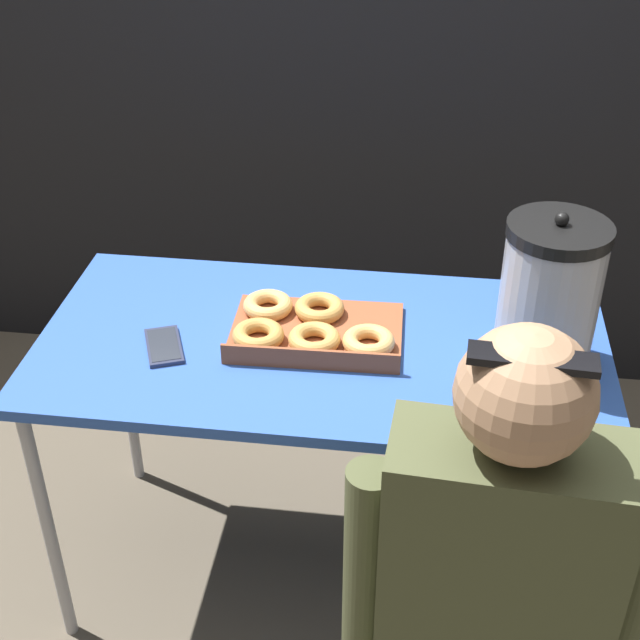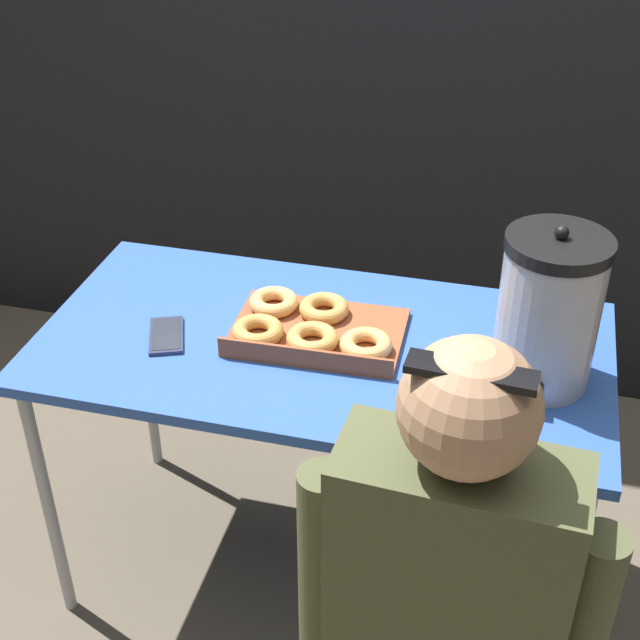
# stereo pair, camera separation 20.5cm
# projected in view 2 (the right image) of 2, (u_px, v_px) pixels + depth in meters

# --- Properties ---
(ground_plane) EXTENTS (12.00, 12.00, 0.00)m
(ground_plane) POSITION_uv_depth(u_px,v_px,m) (322.00, 566.00, 2.51)
(ground_plane) COLOR brown
(back_wall) EXTENTS (6.00, 0.11, 2.46)m
(back_wall) POSITION_uv_depth(u_px,v_px,m) (408.00, 23.00, 2.69)
(back_wall) COLOR black
(back_wall) RESTS_ON ground
(folding_table) EXTENTS (1.33, 0.68, 0.77)m
(folding_table) POSITION_uv_depth(u_px,v_px,m) (322.00, 361.00, 2.11)
(folding_table) COLOR #2D56B2
(folding_table) RESTS_ON ground
(donut_box) EXTENTS (0.41, 0.29, 0.05)m
(donut_box) POSITION_uv_depth(u_px,v_px,m) (311.00, 328.00, 2.09)
(donut_box) COLOR brown
(donut_box) RESTS_ON folding_table
(coffee_urn) EXTENTS (0.22, 0.25, 0.38)m
(coffee_urn) POSITION_uv_depth(u_px,v_px,m) (549.00, 311.00, 1.87)
(coffee_urn) COLOR #B7B7BC
(coffee_urn) RESTS_ON folding_table
(cell_phone) EXTENTS (0.13, 0.17, 0.01)m
(cell_phone) POSITION_uv_depth(u_px,v_px,m) (166.00, 335.00, 2.10)
(cell_phone) COLOR #2D334C
(cell_phone) RESTS_ON folding_table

